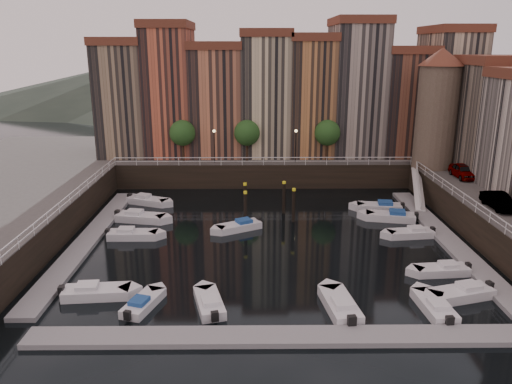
{
  "coord_description": "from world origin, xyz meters",
  "views": [
    {
      "loc": [
        -1.48,
        -43.19,
        16.83
      ],
      "look_at": [
        -1.01,
        4.0,
        3.09
      ],
      "focal_mm": 35.0,
      "sensor_mm": 36.0,
      "label": 1
    }
  ],
  "objects_px": {
    "car_a": "(463,172)",
    "mooring_pilings": "(267,203)",
    "car_b": "(498,202)",
    "gangway": "(418,187)",
    "corner_tower": "(437,107)",
    "boat_left_0": "(95,292)",
    "boat_left_3": "(140,217)",
    "boat_left_2": "(132,234)"
  },
  "relations": [
    {
      "from": "gangway",
      "to": "boat_left_0",
      "type": "relative_size",
      "value": 1.69
    },
    {
      "from": "car_a",
      "to": "car_b",
      "type": "distance_m",
      "value": 10.84
    },
    {
      "from": "boat_left_3",
      "to": "boat_left_2",
      "type": "bearing_deg",
      "value": -75.04
    },
    {
      "from": "boat_left_3",
      "to": "car_b",
      "type": "distance_m",
      "value": 33.69
    },
    {
      "from": "boat_left_0",
      "to": "boat_left_2",
      "type": "xyz_separation_m",
      "value": [
        -0.01,
        11.17,
        -0.01
      ]
    },
    {
      "from": "boat_left_0",
      "to": "boat_left_3",
      "type": "relative_size",
      "value": 0.93
    },
    {
      "from": "corner_tower",
      "to": "car_a",
      "type": "relative_size",
      "value": 3.07
    },
    {
      "from": "gangway",
      "to": "boat_left_2",
      "type": "relative_size",
      "value": 1.77
    },
    {
      "from": "gangway",
      "to": "mooring_pilings",
      "type": "xyz_separation_m",
      "value": [
        -16.98,
        -5.14,
        -0.27
      ]
    },
    {
      "from": "boat_left_0",
      "to": "car_b",
      "type": "xyz_separation_m",
      "value": [
        32.75,
        10.14,
        3.33
      ]
    },
    {
      "from": "boat_left_0",
      "to": "boat_left_2",
      "type": "height_order",
      "value": "boat_left_0"
    },
    {
      "from": "gangway",
      "to": "car_b",
      "type": "bearing_deg",
      "value": -74.27
    },
    {
      "from": "corner_tower",
      "to": "boat_left_0",
      "type": "height_order",
      "value": "corner_tower"
    },
    {
      "from": "gangway",
      "to": "boat_left_3",
      "type": "relative_size",
      "value": 1.57
    },
    {
      "from": "mooring_pilings",
      "to": "boat_left_2",
      "type": "xyz_separation_m",
      "value": [
        -12.56,
        -5.3,
        -1.29
      ]
    },
    {
      "from": "boat_left_0",
      "to": "boat_left_3",
      "type": "height_order",
      "value": "boat_left_3"
    },
    {
      "from": "boat_left_0",
      "to": "boat_left_3",
      "type": "distance_m",
      "value": 15.88
    },
    {
      "from": "corner_tower",
      "to": "car_b",
      "type": "bearing_deg",
      "value": -88.82
    },
    {
      "from": "corner_tower",
      "to": "boat_left_3",
      "type": "relative_size",
      "value": 2.61
    },
    {
      "from": "boat_left_2",
      "to": "car_b",
      "type": "height_order",
      "value": "car_b"
    },
    {
      "from": "boat_left_3",
      "to": "car_a",
      "type": "distance_m",
      "value": 34.84
    },
    {
      "from": "car_a",
      "to": "car_b",
      "type": "xyz_separation_m",
      "value": [
        -1.27,
        -10.76,
        -0.06
      ]
    },
    {
      "from": "gangway",
      "to": "car_b",
      "type": "distance_m",
      "value": 12.04
    },
    {
      "from": "boat_left_0",
      "to": "car_b",
      "type": "bearing_deg",
      "value": 12.55
    },
    {
      "from": "corner_tower",
      "to": "mooring_pilings",
      "type": "distance_m",
      "value": 23.69
    },
    {
      "from": "car_a",
      "to": "mooring_pilings",
      "type": "bearing_deg",
      "value": -168.58
    },
    {
      "from": "mooring_pilings",
      "to": "corner_tower",
      "type": "bearing_deg",
      "value": 25.87
    },
    {
      "from": "car_b",
      "to": "mooring_pilings",
      "type": "bearing_deg",
      "value": 161.17
    },
    {
      "from": "car_b",
      "to": "corner_tower",
      "type": "bearing_deg",
      "value": 89.73
    },
    {
      "from": "boat_left_3",
      "to": "car_b",
      "type": "bearing_deg",
      "value": 1.82
    },
    {
      "from": "car_b",
      "to": "car_a",
      "type": "bearing_deg",
      "value": 81.81
    },
    {
      "from": "boat_left_2",
      "to": "car_b",
      "type": "xyz_separation_m",
      "value": [
        32.77,
        -1.03,
        3.34
      ]
    },
    {
      "from": "boat_left_3",
      "to": "boat_left_0",
      "type": "bearing_deg",
      "value": -77.31
    },
    {
      "from": "boat_left_0",
      "to": "car_b",
      "type": "relative_size",
      "value": 1.15
    },
    {
      "from": "boat_left_3",
      "to": "car_a",
      "type": "height_order",
      "value": "car_a"
    },
    {
      "from": "corner_tower",
      "to": "gangway",
      "type": "relative_size",
      "value": 1.66
    },
    {
      "from": "gangway",
      "to": "corner_tower",
      "type": "bearing_deg",
      "value": 57.2
    },
    {
      "from": "car_b",
      "to": "gangway",
      "type": "bearing_deg",
      "value": 104.28
    },
    {
      "from": "boat_left_2",
      "to": "boat_left_3",
      "type": "xyz_separation_m",
      "value": [
        -0.27,
        4.7,
        0.04
      ]
    },
    {
      "from": "mooring_pilings",
      "to": "car_b",
      "type": "relative_size",
      "value": 1.21
    },
    {
      "from": "boat_left_0",
      "to": "boat_left_2",
      "type": "relative_size",
      "value": 1.05
    },
    {
      "from": "car_a",
      "to": "boat_left_3",
      "type": "bearing_deg",
      "value": -171.91
    }
  ]
}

